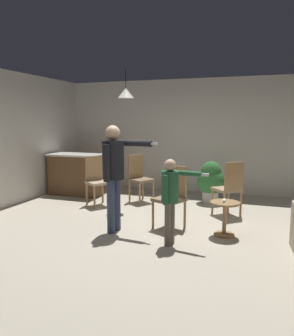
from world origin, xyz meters
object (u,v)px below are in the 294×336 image
person_child (171,192)px  dining_chair_near_wall (139,176)px  dining_chair_centre_back (172,195)px  spare_remote_on_table (224,201)px  kitchen_counter (77,174)px  potted_plant_corner (211,180)px  side_table_by_couch (225,214)px  dining_chair_by_counter (97,179)px  person_adult (114,167)px  dining_chair_spare (230,186)px

person_child → dining_chair_near_wall: person_child is taller
dining_chair_centre_back → spare_remote_on_table: bearing=-163.0°
kitchen_counter → potted_plant_corner: size_ratio=1.44×
side_table_by_couch → dining_chair_by_counter: bearing=159.2°
kitchen_counter → spare_remote_on_table: 3.99m
side_table_by_couch → dining_chair_near_wall: bearing=141.0°
person_adult → potted_plant_corner: (1.12, 2.37, -0.54)m
dining_chair_spare → spare_remote_on_table: size_ratio=7.69×
kitchen_counter → side_table_by_couch: bearing=-26.2°
dining_chair_centre_back → potted_plant_corner: dining_chair_centre_back is taller
person_adult → person_child: person_adult is taller
dining_chair_spare → person_adult: bearing=180.0°
person_adult → person_child: bearing=82.0°
dining_chair_centre_back → dining_chair_near_wall: bearing=-28.6°
dining_chair_near_wall → spare_remote_on_table: dining_chair_near_wall is taller
dining_chair_near_wall → dining_chair_spare: (1.93, -0.50, 0.00)m
person_child → spare_remote_on_table: (0.66, 0.61, -0.21)m
kitchen_counter → person_adult: person_adult is taller
person_adult → side_table_by_couch: bearing=108.9°
dining_chair_by_counter → spare_remote_on_table: 2.85m
side_table_by_couch → potted_plant_corner: size_ratio=0.59×
kitchen_counter → potted_plant_corner: kitchen_counter is taller
person_adult → dining_chair_spare: person_adult is taller
kitchen_counter → person_adult: 2.95m
person_child → side_table_by_couch: bearing=142.5°
dining_chair_spare → side_table_by_couch: bearing=-130.5°
dining_chair_by_counter → spare_remote_on_table: (2.66, -1.02, -0.01)m
dining_chair_spare → dining_chair_centre_back: bearing=-171.8°
dining_chair_near_wall → side_table_by_couch: bearing=82.9°
person_adult → dining_chair_near_wall: (-0.34, 1.97, -0.48)m
person_adult → person_child: size_ratio=1.37×
person_child → dining_chair_near_wall: bearing=-139.5°
person_child → dining_chair_centre_back: 0.77m
dining_chair_near_wall → dining_chair_centre_back: (1.13, -1.49, 0.00)m
person_adult → dining_chair_by_counter: size_ratio=1.65×
person_adult → potted_plant_corner: person_adult is taller
kitchen_counter → dining_chair_centre_back: 3.21m
side_table_by_couch → spare_remote_on_table: 0.21m
person_child → dining_chair_centre_back: bearing=-156.4°
dining_chair_by_counter → potted_plant_corner: dining_chair_by_counter is taller
side_table_by_couch → person_child: (-0.67, -0.61, 0.42)m
potted_plant_corner → spare_remote_on_table: potted_plant_corner is taller
side_table_by_couch → dining_chair_centre_back: bearing=172.7°
person_child → dining_chair_spare: (0.63, 1.71, -0.20)m
dining_chair_by_counter → dining_chair_near_wall: (0.71, 0.58, 0.00)m
dining_chair_centre_back → dining_chair_by_counter: bearing=-2.1°
dining_chair_near_wall → person_child: bearing=62.4°
person_adult → dining_chair_near_wall: 2.05m
dining_chair_by_counter → side_table_by_couch: bearing=105.5°
kitchen_counter → person_child: (2.92, -2.38, 0.27)m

